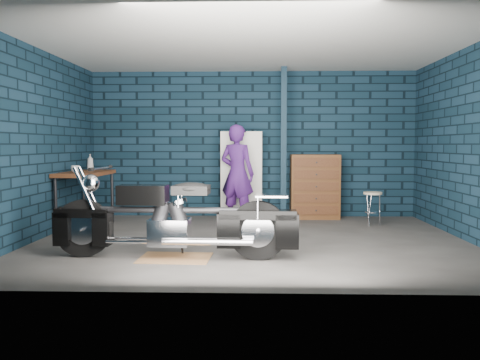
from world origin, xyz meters
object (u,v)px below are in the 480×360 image
(storage_bin, at_px, (90,217))
(shop_stool, at_px, (373,209))
(tool_chest, at_px, (315,187))
(workbench, at_px, (86,200))
(locker, at_px, (242,175))
(motorcycle, at_px, (175,213))
(person, at_px, (237,174))

(storage_bin, distance_m, shop_stool, 4.68)
(tool_chest, xyz_separation_m, shop_stool, (0.87, -0.79, -0.30))
(workbench, xyz_separation_m, storage_bin, (0.02, 0.11, -0.30))
(locker, bearing_deg, shop_stool, -19.62)
(storage_bin, bearing_deg, locker, 23.27)
(storage_bin, relative_size, tool_chest, 0.43)
(motorcycle, distance_m, shop_stool, 3.87)
(storage_bin, relative_size, locker, 0.32)
(workbench, distance_m, locker, 2.77)
(person, height_order, locker, person)
(motorcycle, relative_size, storage_bin, 4.97)
(workbench, height_order, motorcycle, motorcycle)
(locker, bearing_deg, person, -96.01)
(storage_bin, height_order, shop_stool, shop_stool)
(person, bearing_deg, motorcycle, 101.76)
(motorcycle, height_order, person, person)
(motorcycle, distance_m, storage_bin, 2.92)
(storage_bin, bearing_deg, tool_chest, 15.60)
(motorcycle, bearing_deg, workbench, 131.95)
(workbench, relative_size, motorcycle, 0.57)
(locker, xyz_separation_m, shop_stool, (2.20, -0.79, -0.51))
(motorcycle, distance_m, locker, 3.42)
(shop_stool, bearing_deg, person, 174.43)
(person, bearing_deg, locker, -71.42)
(workbench, xyz_separation_m, locker, (2.48, 1.17, 0.33))
(tool_chest, bearing_deg, shop_stool, -42.01)
(motorcycle, relative_size, locker, 1.57)
(locker, distance_m, shop_stool, 2.40)
(shop_stool, bearing_deg, locker, 160.38)
(motorcycle, xyz_separation_m, tool_chest, (2.02, 3.34, 0.04))
(workbench, xyz_separation_m, shop_stool, (4.69, 0.39, -0.18))
(workbench, relative_size, shop_stool, 2.52)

